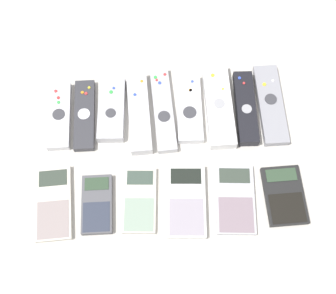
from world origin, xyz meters
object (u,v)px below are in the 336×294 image
(remote_1, at_px, (85,115))
(remote_8, at_px, (271,104))
(calculator_2, at_px, (140,200))
(remote_0, at_px, (60,116))
(remote_5, at_px, (189,109))
(calculator_0, at_px, (54,203))
(calculator_1, at_px, (97,204))
(remote_7, at_px, (246,108))
(calculator_3, at_px, (186,201))
(calculator_4, at_px, (235,199))
(remote_6, at_px, (219,106))
(remote_2, at_px, (112,109))
(calculator_5, at_px, (284,195))
(remote_3, at_px, (139,112))

(remote_1, relative_size, remote_8, 0.86)
(calculator_2, bearing_deg, remote_0, 133.50)
(remote_5, xyz_separation_m, calculator_0, (-0.30, -0.21, -0.00))
(remote_8, distance_m, calculator_1, 0.45)
(remote_8, bearing_deg, remote_7, -172.84)
(remote_5, xyz_separation_m, remote_8, (0.19, 0.00, -0.00))
(remote_0, bearing_deg, remote_8, 0.28)
(calculator_3, relative_size, calculator_4, 1.03)
(remote_7, bearing_deg, remote_5, 178.67)
(remote_6, bearing_deg, remote_1, -179.88)
(remote_0, xyz_separation_m, calculator_2, (0.18, -0.21, -0.00))
(remote_1, distance_m, remote_2, 0.06)
(calculator_5, bearing_deg, remote_2, 146.89)
(remote_1, distance_m, remote_3, 0.12)
(remote_3, height_order, remote_5, remote_3)
(remote_2, relative_size, calculator_1, 1.26)
(remote_0, xyz_separation_m, remote_2, (0.12, 0.01, 0.00))
(remote_5, relative_size, remote_7, 0.93)
(remote_1, distance_m, calculator_2, 0.24)
(remote_5, bearing_deg, calculator_1, -132.89)
(remote_5, relative_size, calculator_1, 1.34)
(remote_1, bearing_deg, remote_3, -1.05)
(remote_6, xyz_separation_m, calculator_5, (0.12, -0.22, -0.01))
(remote_0, height_order, calculator_4, remote_0)
(remote_8, bearing_deg, remote_1, -179.82)
(calculator_0, bearing_deg, calculator_1, -7.34)
(calculator_4, xyz_separation_m, calculator_5, (0.10, 0.00, 0.00))
(calculator_2, xyz_separation_m, calculator_3, (0.10, -0.01, 0.00))
(remote_6, relative_size, remote_7, 1.14)
(remote_7, xyz_separation_m, calculator_3, (-0.15, -0.21, -0.00))
(remote_1, bearing_deg, remote_2, 8.61)
(calculator_2, bearing_deg, remote_3, 91.83)
(remote_7, relative_size, calculator_0, 1.11)
(remote_7, height_order, remote_8, remote_7)
(calculator_3, bearing_deg, remote_0, 144.72)
(remote_2, relative_size, remote_8, 0.78)
(remote_1, xyz_separation_m, remote_6, (0.31, 0.01, 0.01))
(remote_5, distance_m, calculator_0, 0.36)
(remote_5, xyz_separation_m, remote_6, (0.07, 0.00, 0.00))
(remote_6, distance_m, calculator_3, 0.24)
(remote_2, bearing_deg, remote_1, -168.74)
(calculator_0, bearing_deg, remote_8, 20.64)
(remote_8, xyz_separation_m, calculator_5, (0.00, -0.22, -0.00))
(remote_3, xyz_separation_m, remote_6, (0.18, 0.01, 0.00))
(remote_5, height_order, remote_8, remote_5)
(remote_5, height_order, calculator_3, remote_5)
(calculator_4, bearing_deg, remote_8, 68.25)
(remote_3, xyz_separation_m, remote_5, (0.11, 0.01, -0.00))
(remote_3, distance_m, calculator_1, 0.23)
(remote_7, relative_size, calculator_5, 1.37)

